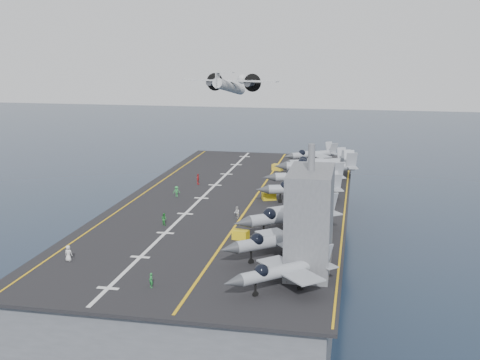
% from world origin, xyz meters
% --- Properties ---
extents(ground, '(500.00, 500.00, 0.00)m').
position_xyz_m(ground, '(0.00, 0.00, 0.00)').
color(ground, '#142135').
rests_on(ground, ground).
extents(hull, '(36.00, 90.00, 10.00)m').
position_xyz_m(hull, '(0.00, 0.00, 5.00)').
color(hull, '#56595E').
rests_on(hull, ground).
extents(flight_deck, '(38.00, 92.00, 0.40)m').
position_xyz_m(flight_deck, '(0.00, 0.00, 10.20)').
color(flight_deck, black).
rests_on(flight_deck, hull).
extents(foul_line, '(0.35, 90.00, 0.02)m').
position_xyz_m(foul_line, '(3.00, 0.00, 10.42)').
color(foul_line, gold).
rests_on(foul_line, flight_deck).
extents(landing_centerline, '(0.50, 90.00, 0.02)m').
position_xyz_m(landing_centerline, '(-6.00, 0.00, 10.42)').
color(landing_centerline, silver).
rests_on(landing_centerline, flight_deck).
extents(deck_edge_port, '(0.25, 90.00, 0.02)m').
position_xyz_m(deck_edge_port, '(-17.00, 0.00, 10.42)').
color(deck_edge_port, gold).
rests_on(deck_edge_port, flight_deck).
extents(deck_edge_stbd, '(0.25, 90.00, 0.02)m').
position_xyz_m(deck_edge_stbd, '(18.50, 0.00, 10.42)').
color(deck_edge_stbd, gold).
rests_on(deck_edge_stbd, flight_deck).
extents(island_superstructure, '(5.00, 10.00, 15.00)m').
position_xyz_m(island_superstructure, '(15.00, -30.00, 17.90)').
color(island_superstructure, '#56595E').
rests_on(island_superstructure, flight_deck).
extents(fighter_jet_0, '(15.69, 15.36, 4.58)m').
position_xyz_m(fighter_jet_0, '(12.87, -36.46, 12.69)').
color(fighter_jet_0, gray).
rests_on(fighter_jet_0, flight_deck).
extents(fighter_jet_1, '(17.15, 16.41, 4.97)m').
position_xyz_m(fighter_jet_1, '(11.09, -26.93, 12.89)').
color(fighter_jet_1, '#9FA8B0').
rests_on(fighter_jet_1, flight_deck).
extents(fighter_jet_2, '(19.02, 18.12, 5.51)m').
position_xyz_m(fighter_jet_2, '(11.40, -16.67, 13.16)').
color(fighter_jet_2, '#959EA4').
rests_on(fighter_jet_2, flight_deck).
extents(fighter_jet_4, '(16.59, 13.40, 5.01)m').
position_xyz_m(fighter_jet_4, '(11.56, 0.82, 12.90)').
color(fighter_jet_4, '#949DA3').
rests_on(fighter_jet_4, flight_deck).
extents(fighter_jet_5, '(17.20, 14.09, 5.15)m').
position_xyz_m(fighter_jet_5, '(11.48, 10.30, 12.97)').
color(fighter_jet_5, gray).
rests_on(fighter_jet_5, flight_deck).
extents(fighter_jet_6, '(17.84, 13.67, 5.57)m').
position_xyz_m(fighter_jet_6, '(13.15, 19.01, 13.18)').
color(fighter_jet_6, '#9AA3AC').
rests_on(fighter_jet_6, flight_deck).
extents(fighter_jet_7, '(17.47, 14.84, 5.14)m').
position_xyz_m(fighter_jet_7, '(12.45, 23.66, 12.97)').
color(fighter_jet_7, '#9198A2').
rests_on(fighter_jet_7, flight_deck).
extents(fighter_jet_8, '(15.49, 14.39, 4.48)m').
position_xyz_m(fighter_jet_8, '(10.53, 34.62, 12.64)').
color(fighter_jet_8, gray).
rests_on(fighter_jet_8, flight_deck).
extents(tow_cart_a, '(2.34, 1.79, 1.26)m').
position_xyz_m(tow_cart_a, '(4.96, -20.59, 11.03)').
color(tow_cart_a, yellow).
rests_on(tow_cart_a, flight_deck).
extents(tow_cart_b, '(2.66, 2.22, 1.36)m').
position_xyz_m(tow_cart_b, '(5.58, 1.27, 11.08)').
color(tow_cart_b, gold).
rests_on(tow_cart_b, flight_deck).
extents(tow_cart_c, '(2.42, 1.93, 1.27)m').
position_xyz_m(tow_cart_c, '(3.71, 25.96, 11.03)').
color(tow_cart_c, gold).
rests_on(tow_cart_c, flight_deck).
extents(crew_0, '(1.27, 0.90, 2.01)m').
position_xyz_m(crew_0, '(-14.13, -32.97, 11.40)').
color(crew_0, silver).
rests_on(crew_0, flight_deck).
extents(crew_2, '(1.31, 1.20, 1.81)m').
position_xyz_m(crew_2, '(-7.36, -16.30, 11.31)').
color(crew_2, '#258132').
rests_on(crew_2, flight_deck).
extents(crew_3, '(1.32, 1.12, 1.87)m').
position_xyz_m(crew_3, '(-10.53, 0.23, 11.34)').
color(crew_3, '#2B8D40').
rests_on(crew_3, flight_deck).
extents(crew_4, '(0.83, 1.23, 2.04)m').
position_xyz_m(crew_4, '(-9.32, 10.02, 11.42)').
color(crew_4, red).
rests_on(crew_4, flight_deck).
extents(crew_6, '(1.18, 1.17, 1.66)m').
position_xyz_m(crew_6, '(-1.45, -38.84, 11.23)').
color(crew_6, '#1F7D34').
rests_on(crew_6, flight_deck).
extents(crew_7, '(1.17, 1.32, 1.84)m').
position_xyz_m(crew_7, '(2.43, -10.79, 11.32)').
color(crew_7, silver).
rests_on(crew_7, flight_deck).
extents(transport_plane, '(27.68, 21.12, 5.95)m').
position_xyz_m(transport_plane, '(-12.07, 51.33, 25.96)').
color(transport_plane, silver).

